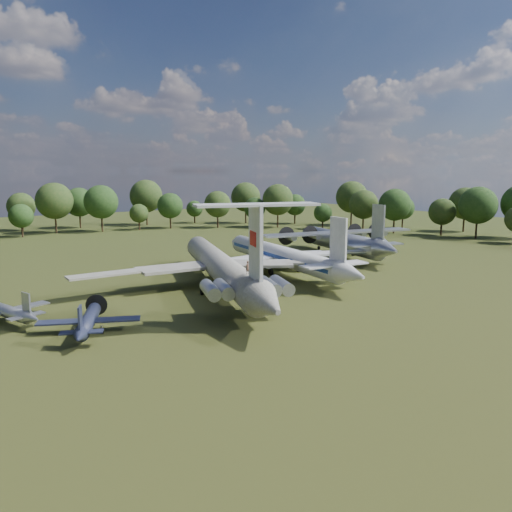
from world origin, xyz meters
TOP-DOWN VIEW (x-y plane):
  - ground at (0.00, 0.00)m, footprint 300.00×300.00m
  - il62_airliner at (1.05, -0.30)m, footprint 58.41×66.85m
  - tu104_jet at (16.39, 5.10)m, footprint 39.97×50.28m
  - an12_transport at (37.15, 12.30)m, footprint 40.89×44.03m
  - small_prop_west at (-21.08, -9.97)m, footprint 16.05×18.12m
  - small_prop_northwest at (-28.03, -0.59)m, footprint 15.12×17.47m
  - person_on_il62 at (-3.64, -15.04)m, footprint 0.61×0.43m

SIDE VIEW (x-z plane):
  - ground at x=0.00m, z-range 0.00..0.00m
  - small_prop_northwest at x=-28.03m, z-range 0.00..2.15m
  - small_prop_west at x=-21.08m, z-range 0.00..2.20m
  - tu104_jet at x=16.39m, z-range 0.00..4.67m
  - an12_transport at x=37.15m, z-range 0.00..5.01m
  - il62_airliner at x=1.05m, z-range 0.00..5.53m
  - person_on_il62 at x=-3.64m, z-range 5.53..7.10m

